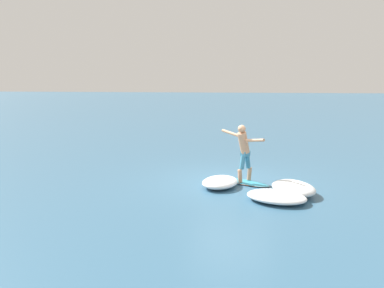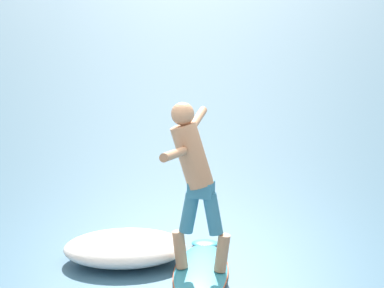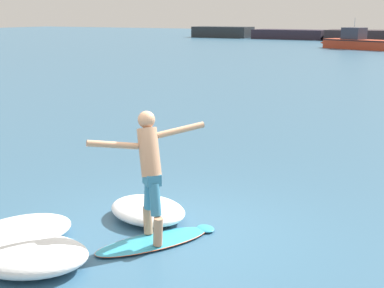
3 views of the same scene
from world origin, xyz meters
The scene contains 7 objects.
ground_plane centered at (0.00, 0.00, 0.00)m, with size 200.00×200.00×0.00m, color #376382.
surfboard centered at (-0.05, -0.42, 0.03)m, with size 1.38×1.88×0.20m.
surfer centered at (-0.13, -0.39, 1.15)m, with size 1.14×1.39×1.83m.
fishing_boat_near_jetty centered at (-7.61, 45.37, 0.64)m, with size 7.76×4.22×2.86m.
wave_foam_at_tail centered at (-1.79, -1.35, 0.13)m, with size 1.55×1.87×0.27m.
wave_foam_at_nose centered at (-1.01, -1.87, 0.18)m, with size 1.84×1.65×0.36m.
wave_foam_beside centered at (-0.65, 0.29, 0.16)m, with size 1.64×1.42×0.31m.
Camera 3 is at (3.90, -6.33, 3.19)m, focal length 50.00 mm.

